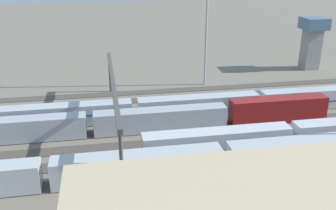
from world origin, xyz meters
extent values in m
plane|color=#756B5B|center=(0.00, 0.00, 0.00)|extent=(400.00, 400.00, 0.00)
cube|color=#4C443D|center=(0.00, -17.50, 0.06)|extent=(140.00, 2.80, 0.12)
cube|color=#4C443D|center=(0.00, -12.50, 0.06)|extent=(140.00, 2.80, 0.12)
cube|color=#4C443D|center=(0.00, -7.50, 0.06)|extent=(140.00, 2.80, 0.12)
cube|color=#4C443D|center=(0.00, -2.50, 0.06)|extent=(140.00, 2.80, 0.12)
cube|color=#4C443D|center=(0.00, 2.50, 0.06)|extent=(140.00, 2.80, 0.12)
cube|color=#4C443D|center=(0.00, 7.50, 0.06)|extent=(140.00, 2.80, 0.12)
cube|color=#4C443D|center=(0.00, 12.50, 0.06)|extent=(140.00, 2.80, 0.12)
cube|color=#4C443D|center=(0.00, 17.50, 0.06)|extent=(140.00, 2.80, 0.12)
cube|color=#B7BABF|center=(-9.51, 17.50, 2.02)|extent=(23.00, 3.00, 3.80)
cube|color=#B7BABF|center=(14.69, 17.50, 2.02)|extent=(23.00, 3.00, 3.80)
cube|color=#B7BABF|center=(-23.07, -2.50, 2.02)|extent=(23.00, 3.00, 3.80)
cube|color=#1E6B9E|center=(-23.07, -2.50, 1.75)|extent=(22.40, 3.06, 0.36)
cube|color=#B7BABF|center=(1.13, -2.50, 2.02)|extent=(23.00, 3.00, 3.80)
cube|color=#1E6B9E|center=(1.13, -2.50, 1.73)|extent=(22.40, 3.06, 0.36)
cube|color=#B7BABF|center=(25.33, -2.50, 2.02)|extent=(23.00, 3.00, 3.80)
cube|color=#1E6B9E|center=(25.33, -2.50, 2.18)|extent=(22.40, 3.06, 0.36)
cube|color=maroon|center=(-12.51, 2.50, 2.32)|extent=(18.00, 3.00, 4.40)
cube|color=#A8AAB2|center=(9.19, 2.50, 2.02)|extent=(23.00, 3.00, 3.80)
cube|color=#A8AAB2|center=(33.39, 2.50, 2.02)|extent=(23.00, 3.00, 3.80)
cube|color=silver|center=(2.08, 12.50, 2.02)|extent=(23.00, 3.00, 3.80)
cylinder|color=#9EA0A5|center=(-4.98, -20.67, 15.38)|extent=(0.44, 0.44, 30.77)
cylinder|color=#4C4742|center=(17.01, -19.60, 4.00)|extent=(0.50, 0.50, 8.00)
cylinder|color=#4C4742|center=(17.01, 19.60, 4.00)|extent=(0.50, 0.50, 8.00)
cube|color=#4C4742|center=(17.01, 0.00, 8.40)|extent=(0.70, 40.00, 0.80)
cube|color=gray|center=(-36.30, -29.07, 5.27)|extent=(4.00, 4.00, 10.54)
cube|color=slate|center=(-36.30, -29.07, 12.04)|extent=(6.00, 6.00, 3.00)
camera|label=1|loc=(18.75, 62.57, 28.60)|focal=40.94mm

